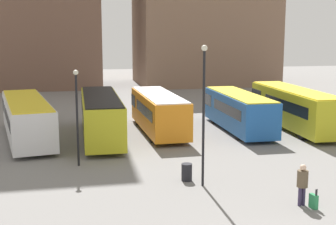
{
  "coord_description": "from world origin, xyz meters",
  "views": [
    {
      "loc": [
        -6.75,
        -12.14,
        7.17
      ],
      "look_at": [
        -1.23,
        14.0,
        2.58
      ],
      "focal_mm": 50.0,
      "sensor_mm": 36.0,
      "label": 1
    }
  ],
  "objects_px": {
    "bus_3": "(238,110)",
    "traveler": "(302,181)",
    "bus_4": "(294,107)",
    "suitcase": "(314,201)",
    "bus_2": "(158,111)",
    "lamp_post_0": "(77,110)",
    "trash_bin": "(187,172)",
    "lamp_post_1": "(204,106)",
    "bus_0": "(27,117)",
    "bus_1": "(101,115)"
  },
  "relations": [
    {
      "from": "suitcase",
      "to": "bus_2",
      "type": "bearing_deg",
      "value": 1.53
    },
    {
      "from": "bus_3",
      "to": "traveler",
      "type": "height_order",
      "value": "bus_3"
    },
    {
      "from": "bus_3",
      "to": "trash_bin",
      "type": "xyz_separation_m",
      "value": [
        -6.67,
        -10.86,
        -1.07
      ]
    },
    {
      "from": "traveler",
      "to": "suitcase",
      "type": "height_order",
      "value": "traveler"
    },
    {
      "from": "bus_3",
      "to": "trash_bin",
      "type": "bearing_deg",
      "value": 149.4
    },
    {
      "from": "lamp_post_0",
      "to": "trash_bin",
      "type": "bearing_deg",
      "value": -36.04
    },
    {
      "from": "bus_0",
      "to": "suitcase",
      "type": "bearing_deg",
      "value": -150.77
    },
    {
      "from": "bus_3",
      "to": "suitcase",
      "type": "height_order",
      "value": "bus_3"
    },
    {
      "from": "bus_0",
      "to": "bus_2",
      "type": "distance_m",
      "value": 9.16
    },
    {
      "from": "bus_0",
      "to": "bus_1",
      "type": "xyz_separation_m",
      "value": [
        4.94,
        -0.75,
        0.12
      ]
    },
    {
      "from": "bus_2",
      "to": "suitcase",
      "type": "relative_size",
      "value": 11.34
    },
    {
      "from": "bus_1",
      "to": "lamp_post_0",
      "type": "relative_size",
      "value": 2.13
    },
    {
      "from": "bus_3",
      "to": "bus_4",
      "type": "bearing_deg",
      "value": -91.77
    },
    {
      "from": "bus_2",
      "to": "traveler",
      "type": "distance_m",
      "value": 16.0
    },
    {
      "from": "suitcase",
      "to": "bus_1",
      "type": "bearing_deg",
      "value": 16.56
    },
    {
      "from": "lamp_post_0",
      "to": "lamp_post_1",
      "type": "height_order",
      "value": "lamp_post_1"
    },
    {
      "from": "traveler",
      "to": "lamp_post_1",
      "type": "height_order",
      "value": "lamp_post_1"
    },
    {
      "from": "bus_4",
      "to": "suitcase",
      "type": "height_order",
      "value": "bus_4"
    },
    {
      "from": "suitcase",
      "to": "bus_4",
      "type": "bearing_deg",
      "value": -34.48
    },
    {
      "from": "lamp_post_0",
      "to": "lamp_post_1",
      "type": "relative_size",
      "value": 0.79
    },
    {
      "from": "bus_1",
      "to": "bus_3",
      "type": "height_order",
      "value": "bus_1"
    },
    {
      "from": "suitcase",
      "to": "lamp_post_1",
      "type": "distance_m",
      "value": 6.31
    },
    {
      "from": "bus_4",
      "to": "trash_bin",
      "type": "bearing_deg",
      "value": 136.12
    },
    {
      "from": "bus_2",
      "to": "bus_3",
      "type": "height_order",
      "value": "bus_2"
    },
    {
      "from": "traveler",
      "to": "lamp_post_1",
      "type": "bearing_deg",
      "value": 34.31
    },
    {
      "from": "lamp_post_0",
      "to": "bus_0",
      "type": "bearing_deg",
      "value": 114.03
    },
    {
      "from": "bus_4",
      "to": "traveler",
      "type": "height_order",
      "value": "bus_4"
    },
    {
      "from": "traveler",
      "to": "bus_0",
      "type": "bearing_deg",
      "value": 28.16
    },
    {
      "from": "suitcase",
      "to": "trash_bin",
      "type": "distance_m",
      "value": 6.27
    },
    {
      "from": "bus_0",
      "to": "trash_bin",
      "type": "height_order",
      "value": "bus_0"
    },
    {
      "from": "bus_2",
      "to": "trash_bin",
      "type": "distance_m",
      "value": 11.52
    },
    {
      "from": "bus_2",
      "to": "lamp_post_0",
      "type": "distance_m",
      "value": 9.83
    },
    {
      "from": "traveler",
      "to": "trash_bin",
      "type": "relative_size",
      "value": 2.1
    },
    {
      "from": "bus_0",
      "to": "bus_4",
      "type": "height_order",
      "value": "bus_4"
    },
    {
      "from": "traveler",
      "to": "lamp_post_0",
      "type": "xyz_separation_m",
      "value": [
        -9.01,
        7.96,
        2.04
      ]
    },
    {
      "from": "bus_3",
      "to": "traveler",
      "type": "distance_m",
      "value": 15.36
    },
    {
      "from": "bus_0",
      "to": "trash_bin",
      "type": "relative_size",
      "value": 13.82
    },
    {
      "from": "bus_2",
      "to": "traveler",
      "type": "height_order",
      "value": "bus_2"
    },
    {
      "from": "bus_0",
      "to": "lamp_post_1",
      "type": "relative_size",
      "value": 1.78
    },
    {
      "from": "lamp_post_0",
      "to": "trash_bin",
      "type": "relative_size",
      "value": 6.14
    },
    {
      "from": "bus_1",
      "to": "bus_3",
      "type": "xyz_separation_m",
      "value": [
        10.12,
        0.55,
        -0.12
      ]
    },
    {
      "from": "lamp_post_0",
      "to": "traveler",
      "type": "bearing_deg",
      "value": -41.46
    },
    {
      "from": "bus_2",
      "to": "bus_4",
      "type": "distance_m",
      "value": 10.26
    },
    {
      "from": "bus_2",
      "to": "lamp_post_0",
      "type": "bearing_deg",
      "value": 141.66
    },
    {
      "from": "bus_1",
      "to": "trash_bin",
      "type": "height_order",
      "value": "bus_1"
    },
    {
      "from": "bus_3",
      "to": "bus_4",
      "type": "height_order",
      "value": "bus_4"
    },
    {
      "from": "bus_3",
      "to": "trash_bin",
      "type": "distance_m",
      "value": 12.79
    },
    {
      "from": "bus_2",
      "to": "bus_3",
      "type": "distance_m",
      "value": 5.94
    },
    {
      "from": "bus_2",
      "to": "lamp_post_1",
      "type": "height_order",
      "value": "lamp_post_1"
    },
    {
      "from": "lamp_post_0",
      "to": "lamp_post_1",
      "type": "xyz_separation_m",
      "value": [
        5.68,
        -4.62,
        0.72
      ]
    }
  ]
}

